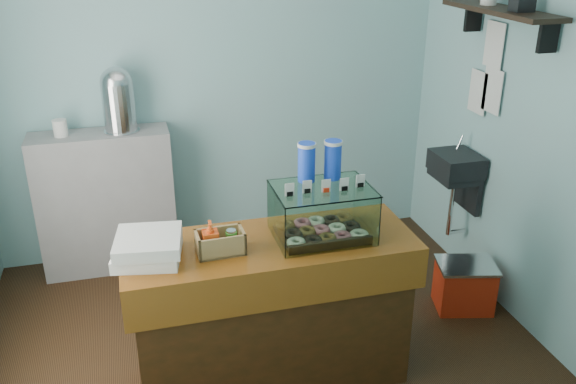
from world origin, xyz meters
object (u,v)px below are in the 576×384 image
object	(u,v)px
display_case	(321,207)
coffee_urn	(118,98)
counter	(271,310)
red_cooler	(464,286)

from	to	relation	value
display_case	coffee_urn	distance (m)	1.88
counter	coffee_urn	world-z (taller)	coffee_urn
counter	coffee_urn	distance (m)	1.95
red_cooler	display_case	bearing A→B (deg)	-150.84
counter	display_case	xyz separation A→B (m)	(0.30, 0.02, 0.60)
counter	coffee_urn	bearing A→B (deg)	114.90
counter	red_cooler	world-z (taller)	counter
counter	red_cooler	xyz separation A→B (m)	(1.47, 0.33, -0.28)
display_case	red_cooler	distance (m)	1.50
display_case	red_cooler	world-z (taller)	display_case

